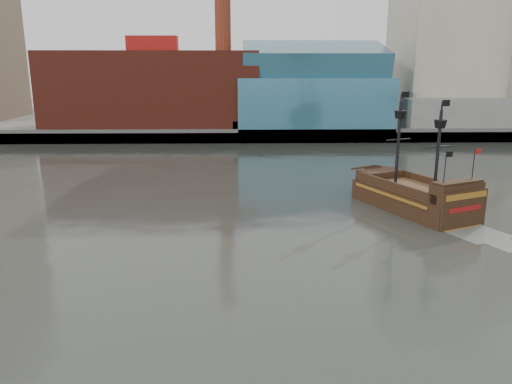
{
  "coord_description": "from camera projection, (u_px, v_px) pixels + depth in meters",
  "views": [
    {
      "loc": [
        -3.92,
        -31.68,
        14.34
      ],
      "look_at": [
        -2.92,
        8.92,
        4.0
      ],
      "focal_mm": 35.0,
      "sensor_mm": 36.0,
      "label": 1
    }
  ],
  "objects": [
    {
      "name": "seawall",
      "position": [
        264.0,
        136.0,
        94.55
      ],
      "size": [
        220.0,
        1.0,
        2.6
      ],
      "primitive_type": "cube",
      "color": "#4C4C49",
      "rests_on": "ground"
    },
    {
      "name": "pirate_ship",
      "position": [
        414.0,
        199.0,
        50.57
      ],
      "size": [
        11.4,
        17.52,
        12.67
      ],
      "rotation": [
        0.0,
        0.0,
        0.41
      ],
      "color": "black",
      "rests_on": "ground"
    },
    {
      "name": "promenade_far",
      "position": [
        260.0,
        121.0,
        123.2
      ],
      "size": [
        220.0,
        60.0,
        2.0
      ],
      "primitive_type": "cube",
      "color": "slate",
      "rests_on": "ground"
    },
    {
      "name": "skyline",
      "position": [
        284.0,
        18.0,
        110.31
      ],
      "size": [
        149.0,
        45.0,
        62.0
      ],
      "color": "#7E644B",
      "rests_on": "promenade_far"
    },
    {
      "name": "ground",
      "position": [
        302.0,
        280.0,
        34.32
      ],
      "size": [
        400.0,
        400.0,
        0.0
      ],
      "primitive_type": "plane",
      "color": "#2C2F29",
      "rests_on": "ground"
    }
  ]
}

